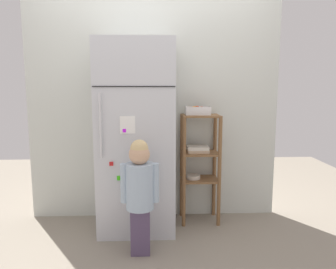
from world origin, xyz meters
The scene contains 6 objects.
ground_plane centered at (0.00, 0.00, 0.00)m, with size 6.00×6.00×0.00m, color gray.
kitchen_wall_back centered at (0.00, 0.33, 1.13)m, with size 2.51×0.03×2.25m, color silver.
refrigerator centered at (-0.16, 0.02, 0.88)m, with size 0.69×0.60×1.75m.
child_standing centered at (-0.12, -0.48, 0.57)m, with size 0.30×0.22×0.94m.
pantry_shelf_unit centered at (0.44, 0.16, 0.63)m, with size 0.37×0.29×1.07m.
fruit_bin centered at (0.42, 0.17, 1.11)m, with size 0.24×0.16×0.09m.
Camera 1 is at (0.00, -2.95, 1.35)m, focal length 34.71 mm.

